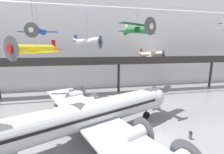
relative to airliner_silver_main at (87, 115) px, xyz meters
The scene contains 12 objects.
ground_plane 10.21m from the airliner_silver_main, ahead, with size 260.00×260.00×0.00m, color gray.
hangar_back_wall 31.35m from the airliner_silver_main, 71.61° to the left, with size 140.00×3.00×25.00m.
mezzanine_walkway 23.32m from the airliner_silver_main, 65.48° to the left, with size 110.00×3.20×9.98m.
ceiling_truss_beam 27.02m from the airliner_silver_main, 62.24° to the left, with size 120.00×0.60×0.60m.
airliner_silver_main is the anchor object (origin of this frame).
suspended_plane_blue_trainer 19.59m from the airliner_silver_main, 122.17° to the left, with size 7.27×5.98×7.15m.
suspended_plane_cream_biplane 30.54m from the airliner_silver_main, 48.99° to the left, with size 7.49×7.68×12.21m.
suspended_plane_yellow_lowwing 10.50m from the airliner_silver_main, 161.59° to the left, with size 6.83×6.49×10.26m.
suspended_plane_green_biplane 15.87m from the airliner_silver_main, 35.63° to the left, with size 7.41×6.47×7.00m.
suspended_plane_white_twin 20.65m from the airliner_silver_main, 86.74° to the left, with size 7.28×8.23×8.99m.
stanchion_barrier 11.63m from the airliner_silver_main, ahead, with size 0.36×0.36×1.08m.
info_sign_pedestal 14.13m from the airliner_silver_main, 10.15° to the right, with size 0.18×0.78×1.24m.
Camera 1 is at (-9.84, -16.99, 12.02)m, focal length 24.00 mm.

